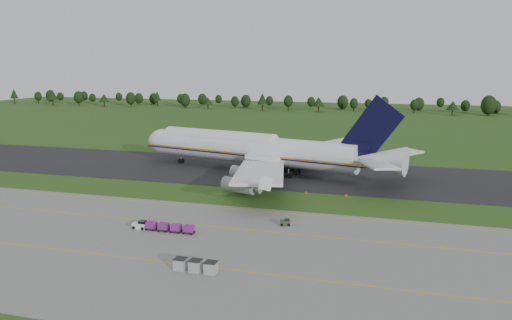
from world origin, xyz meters
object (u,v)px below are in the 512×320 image
(aircraft, at_px, (255,149))
(utility_cart, at_px, (285,223))
(uld_row, at_px, (196,266))
(edge_markers, at_px, (287,192))
(baggage_train, at_px, (162,227))

(aircraft, bearing_deg, utility_cart, -67.24)
(utility_cart, xyz_separation_m, uld_row, (-7.86, -24.43, 0.38))
(utility_cart, height_order, edge_markers, utility_cart)
(aircraft, height_order, baggage_train, aircraft)
(baggage_train, bearing_deg, utility_cart, 24.05)
(aircraft, bearing_deg, uld_row, -81.02)
(baggage_train, distance_m, edge_markers, 36.76)
(utility_cart, distance_m, uld_row, 25.67)
(baggage_train, xyz_separation_m, utility_cart, (20.78, 9.27, -0.29))
(aircraft, relative_size, utility_cart, 39.39)
(utility_cart, height_order, uld_row, uld_row)
(baggage_train, height_order, uld_row, uld_row)
(aircraft, distance_m, utility_cart, 48.96)
(uld_row, bearing_deg, baggage_train, 130.45)
(utility_cart, bearing_deg, uld_row, -107.83)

